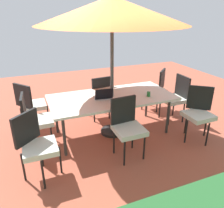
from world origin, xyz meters
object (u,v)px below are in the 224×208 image
Objects in this scene: chair_southwest at (155,87)px; cup at (149,94)px; dining_table at (112,99)px; chair_northeast at (36,143)px; chair_west at (175,96)px; chair_north at (127,125)px; chair_east at (34,118)px; chair_south at (99,95)px; chair_southeast at (31,103)px; patio_umbrella at (112,11)px; chair_northwest at (199,111)px; laptop at (103,96)px.

cup is (0.76, 0.95, 0.26)m from chair_southwest.
chair_northeast is at bearing 27.76° from dining_table.
chair_north is at bearing -61.22° from chair_west.
chair_east and chair_south have the same top height.
chair_southeast is 11.04× the size of cup.
patio_umbrella is 1.57m from cup.
chair_northeast reaches higher than dining_table.
chair_north is (1.51, 0.78, 0.00)m from chair_west.
chair_west and chair_north have the same top height.
chair_southeast is at bearing -28.08° from patio_umbrella.
chair_northeast is at bearing 176.02° from chair_north.
patio_umbrella is at bearing -13.76° from chair_northeast.
laptop is at bearing -165.84° from chair_northwest.
cup is at bearing 33.13° from chair_north.
chair_northeast is (1.44, 0.76, -0.17)m from dining_table.
patio_umbrella is 2.55× the size of chair_west.
patio_umbrella is 2.55× the size of chair_north.
dining_table is 6.65× the size of laptop.
chair_south is at bearing -113.17° from chair_west.
cup is (-2.03, 0.29, 0.26)m from chair_east.
chair_south is at bearing -88.93° from dining_table.
chair_north is at bearing 87.00° from dining_table.
chair_northwest is 0.79m from chair_west.
chair_west reaches higher than cup.
cup is at bearing 118.51° from chair_south.
chair_northeast and chair_southwest have the same top height.
laptop is at bearing -85.98° from chair_west.
cup is (0.76, -0.51, 0.26)m from chair_northwest.
chair_southwest is at bearing -171.89° from chair_west.
chair_northwest is at bearing 128.35° from chair_south.
chair_northeast and chair_south have the same top height.
laptop is (1.66, 0.08, 0.26)m from chair_west.
chair_east is 1.00× the size of chair_west.
chair_northeast is 11.04× the size of cup.
chair_south is at bearing 84.90° from chair_north.
chair_northwest is 1.00× the size of chair_southeast.
chair_north is 11.04× the size of cup.
chair_east and chair_northwest have the same top height.
chair_southeast reaches higher than cup.
patio_umbrella is 2.32m from chair_southeast.
chair_southwest and chair_northwest have the same top height.
patio_umbrella is 2.55× the size of chair_northeast.
chair_east is 2.90m from chair_northwest.
chair_east and chair_north have the same top height.
chair_northeast is 2.83m from chair_northwest.
dining_table is 1.63m from chair_northeast.
chair_east is 1.00× the size of chair_south.
dining_table is 2.34× the size of chair_northeast.
patio_umbrella is 2.22m from chair_west.
chair_west is (-1.47, -0.03, -0.17)m from dining_table.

